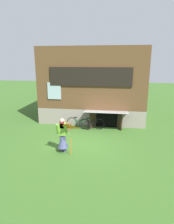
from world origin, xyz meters
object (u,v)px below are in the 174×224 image
person (63,138)px  wooden_crate (66,126)px  bicycle_green (79,123)px  bicycle_black (92,124)px  kite (66,131)px

person → wooden_crate: (-0.61, 3.04, -0.50)m
person → bicycle_green: bearing=100.4°
bicycle_black → wooden_crate: bicycle_black is taller
bicycle_black → bicycle_green: size_ratio=0.98×
bicycle_black → kite: bearing=-104.8°
kite → bicycle_green: bearing=92.6°
bicycle_green → bicycle_black: bearing=13.7°
kite → bicycle_black: size_ratio=0.93×
person → bicycle_green: 3.36m
bicycle_black → bicycle_green: 0.81m
bicycle_green → wooden_crate: bearing=-147.2°
kite → person: bearing=122.9°
person → bicycle_green: person is taller
person → kite: bearing=-44.1°
kite → bicycle_black: 4.03m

